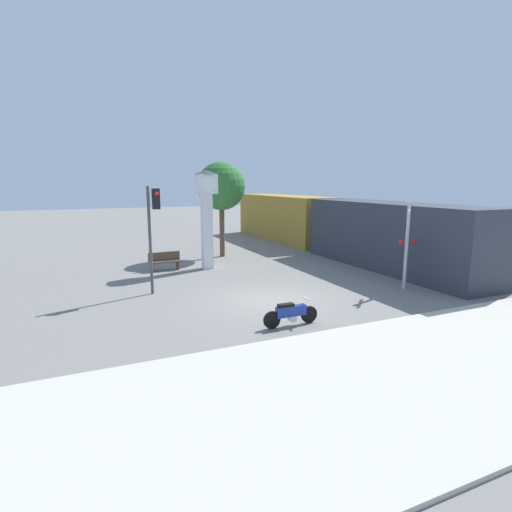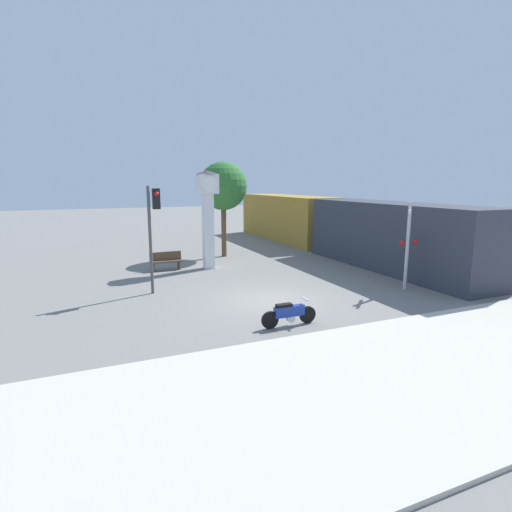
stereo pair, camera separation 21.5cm
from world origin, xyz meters
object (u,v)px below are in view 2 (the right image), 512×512
at_px(railroad_crossing_signal, 408,243).
at_px(bench, 166,260).
at_px(motorcycle, 289,314).
at_px(clock_tower, 208,205).
at_px(freight_train, 329,225).
at_px(traffic_light, 153,220).
at_px(street_tree, 223,187).

xyz_separation_m(railroad_crossing_signal, bench, (-8.49, 7.68, -1.49)).
relative_size(motorcycle, clock_tower, 0.37).
distance_m(clock_tower, freight_train, 9.08).
bearing_deg(traffic_light, freight_train, 25.89).
bearing_deg(motorcycle, traffic_light, 120.58).
relative_size(freight_train, bench, 14.53).
height_order(freight_train, railroad_crossing_signal, railroad_crossing_signal).
xyz_separation_m(motorcycle, clock_tower, (0.13, 9.19, 2.90)).
xyz_separation_m(clock_tower, railroad_crossing_signal, (6.36, -7.24, -1.32)).
xyz_separation_m(railroad_crossing_signal, street_tree, (-4.54, 10.17, 2.19)).
xyz_separation_m(clock_tower, traffic_light, (-3.31, -3.74, -0.36)).
bearing_deg(motorcycle, railroad_crossing_signal, 17.00).
distance_m(traffic_light, street_tree, 8.50).
bearing_deg(clock_tower, traffic_light, -131.52).
bearing_deg(motorcycle, clock_tower, 89.53).
bearing_deg(freight_train, traffic_light, -154.11).
bearing_deg(clock_tower, railroad_crossing_signal, -48.71).
height_order(clock_tower, bench, clock_tower).
bearing_deg(traffic_light, railroad_crossing_signal, -19.93).
bearing_deg(clock_tower, freight_train, 13.49).
bearing_deg(railroad_crossing_signal, freight_train, 76.00).
height_order(motorcycle, bench, bench).
height_order(freight_train, bench, freight_train).
relative_size(traffic_light, street_tree, 0.76).
height_order(motorcycle, freight_train, freight_train).
xyz_separation_m(motorcycle, traffic_light, (-3.18, 5.45, 2.54)).
bearing_deg(freight_train, motorcycle, -128.03).
xyz_separation_m(motorcycle, railroad_crossing_signal, (6.49, 1.94, 1.58)).
distance_m(traffic_light, bench, 4.98).
height_order(clock_tower, freight_train, clock_tower).
bearing_deg(street_tree, bench, -147.79).
height_order(freight_train, street_tree, street_tree).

